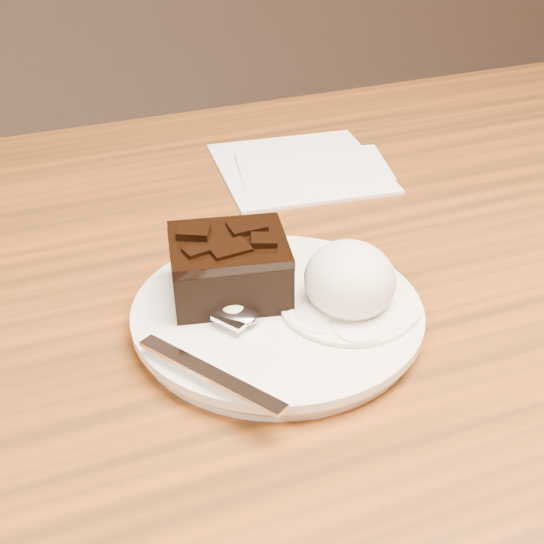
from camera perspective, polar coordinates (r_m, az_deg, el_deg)
name	(u,v)px	position (r m, az deg, el deg)	size (l,w,h in m)	color
plate	(277,318)	(0.54, 0.40, -3.36)	(0.20, 0.20, 0.02)	white
brownie	(229,271)	(0.54, -3.15, 0.09)	(0.08, 0.07, 0.04)	black
ice_cream_scoop	(350,280)	(0.53, 5.72, -0.59)	(0.06, 0.07, 0.05)	silver
melt_puddle	(348,305)	(0.54, 5.60, -2.42)	(0.10, 0.10, 0.00)	white
spoon	(233,313)	(0.53, -2.90, -3.03)	(0.03, 0.16, 0.01)	silver
napkin	(300,167)	(0.78, 2.06, 7.73)	(0.16, 0.16, 0.01)	white
crumb_a	(223,304)	(0.54, -3.63, -2.35)	(0.01, 0.01, 0.00)	black
crumb_b	(352,288)	(0.56, 5.90, -1.15)	(0.01, 0.01, 0.00)	black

